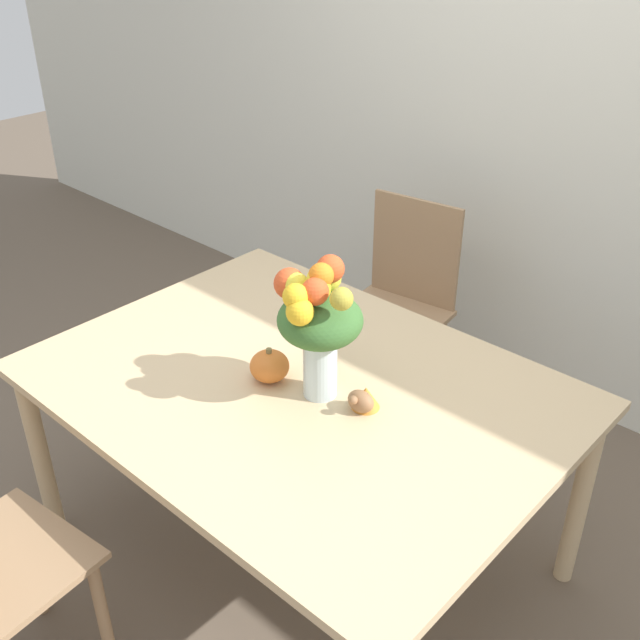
% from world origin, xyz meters
% --- Properties ---
extents(ground_plane, '(12.00, 12.00, 0.00)m').
position_xyz_m(ground_plane, '(0.00, 0.00, 0.00)').
color(ground_plane, brown).
extents(wall_back, '(8.00, 0.06, 2.70)m').
position_xyz_m(wall_back, '(0.00, 1.47, 1.35)').
color(wall_back, silver).
rests_on(wall_back, ground_plane).
extents(dining_table, '(1.57, 1.16, 0.72)m').
position_xyz_m(dining_table, '(0.00, 0.00, 0.65)').
color(dining_table, '#D1B284').
rests_on(dining_table, ground_plane).
extents(flower_vase, '(0.28, 0.26, 0.43)m').
position_xyz_m(flower_vase, '(0.08, -0.00, 0.98)').
color(flower_vase, silver).
rests_on(flower_vase, dining_table).
extents(pumpkin, '(0.12, 0.12, 0.11)m').
position_xyz_m(pumpkin, '(-0.07, -0.05, 0.77)').
color(pumpkin, orange).
rests_on(pumpkin, dining_table).
extents(turkey_figurine, '(0.08, 0.11, 0.07)m').
position_xyz_m(turkey_figurine, '(0.23, 0.03, 0.76)').
color(turkey_figurine, '#936642').
rests_on(turkey_figurine, dining_table).
extents(dining_chair_near_window, '(0.47, 0.47, 0.93)m').
position_xyz_m(dining_chair_near_window, '(-0.30, 0.91, 0.49)').
color(dining_chair_near_window, '#9E7A56').
rests_on(dining_chair_near_window, ground_plane).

